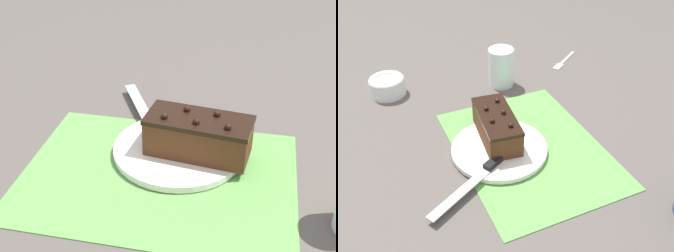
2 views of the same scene
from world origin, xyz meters
TOP-DOWN VIEW (x-y plane):
  - ground_plane at (0.00, 0.00)m, footprint 3.00×3.00m
  - placemat_woven at (0.00, 0.00)m, footprint 0.46×0.34m
  - cake_plate at (-0.02, -0.07)m, footprint 0.23×0.23m
  - chocolate_cake at (-0.06, -0.06)m, footprint 0.19×0.10m
  - serving_knife at (0.05, -0.13)m, footprint 0.14×0.24m
  - drinking_glass at (-0.32, 0.06)m, footprint 0.08×0.08m
  - small_bowl at (-0.40, -0.27)m, footprint 0.10×0.10m
  - dessert_fork at (-0.36, 0.31)m, footprint 0.10×0.13m

SIDE VIEW (x-z plane):
  - ground_plane at x=0.00m, z-range 0.00..0.00m
  - placemat_woven at x=0.00m, z-range 0.00..0.00m
  - dessert_fork at x=-0.36m, z-range 0.00..0.01m
  - cake_plate at x=-0.02m, z-range 0.00..0.02m
  - serving_knife at x=0.05m, z-range 0.01..0.03m
  - small_bowl at x=-0.40m, z-range 0.00..0.06m
  - chocolate_cake at x=-0.06m, z-range 0.01..0.09m
  - drinking_glass at x=-0.32m, z-range 0.00..0.12m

